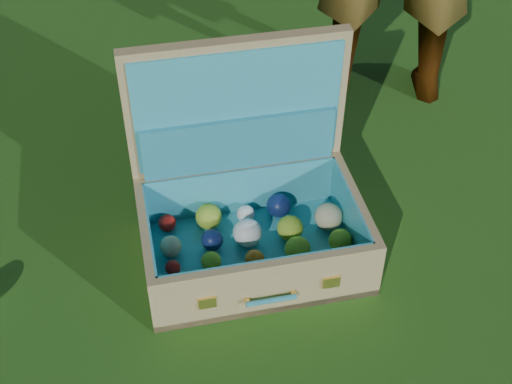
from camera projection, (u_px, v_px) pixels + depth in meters
name	position (u px, v px, depth m)	size (l,w,h in m)	color
ground	(186.00, 279.00, 1.68)	(60.00, 60.00, 0.00)	#215114
suitcase	(249.00, 199.00, 1.67)	(0.61, 0.51, 0.50)	tan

